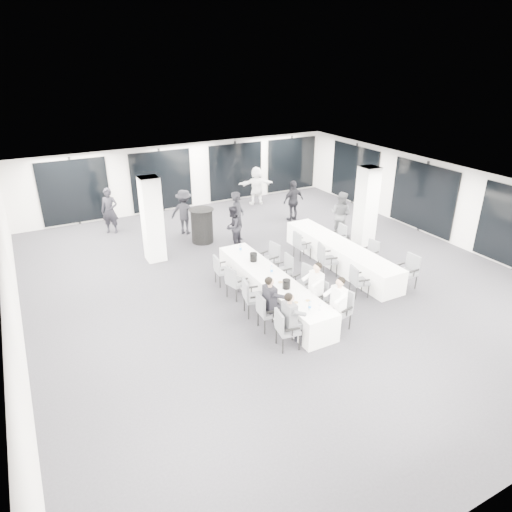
{
  "coord_description": "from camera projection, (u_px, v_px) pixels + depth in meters",
  "views": [
    {
      "loc": [
        -6.41,
        -10.62,
        6.37
      ],
      "look_at": [
        -0.82,
        -0.2,
        1.04
      ],
      "focal_mm": 32.0,
      "sensor_mm": 36.0,
      "label": 1
    }
  ],
  "objects": [
    {
      "name": "chair_side_right_near",
      "position": [
        409.0,
        269.0,
        13.24
      ],
      "size": [
        0.53,
        0.59,
        1.01
      ],
      "rotation": [
        0.0,
        0.0,
        1.62
      ],
      "color": "#585B60",
      "rests_on": "floor"
    },
    {
      "name": "water_bottle_a",
      "position": [
        310.0,
        306.0,
        10.78
      ],
      "size": [
        0.07,
        0.07,
        0.22
      ],
      "primitive_type": "cylinder",
      "color": "silver",
      "rests_on": "banquet_table_main"
    },
    {
      "name": "column_right",
      "position": [
        366.0,
        206.0,
        15.95
      ],
      "size": [
        0.6,
        0.6,
        2.8
      ],
      "primitive_type": "cube",
      "color": "white",
      "rests_on": "floor"
    },
    {
      "name": "chair_side_left_far",
      "position": [
        300.0,
        244.0,
        15.09
      ],
      "size": [
        0.48,
        0.54,
        0.95
      ],
      "rotation": [
        0.0,
        0.0,
        -1.58
      ],
      "color": "#585B60",
      "rests_on": "floor"
    },
    {
      "name": "column_left",
      "position": [
        152.0,
        220.0,
        14.7
      ],
      "size": [
        0.6,
        0.6,
        2.8
      ],
      "primitive_type": "cube",
      "color": "white",
      "rests_on": "floor"
    },
    {
      "name": "chair_main_right_fourth",
      "position": [
        285.0,
        268.0,
        13.4
      ],
      "size": [
        0.49,
        0.54,
        0.93
      ],
      "rotation": [
        0.0,
        0.0,
        1.53
      ],
      "color": "#585B60",
      "rests_on": "floor"
    },
    {
      "name": "seated_guest_c",
      "position": [
        336.0,
        301.0,
        11.08
      ],
      "size": [
        0.5,
        0.38,
        1.44
      ],
      "rotation": [
        0.0,
        0.0,
        1.57
      ],
      "color": "white",
      "rests_on": "floor"
    },
    {
      "name": "plate_b",
      "position": [
        308.0,
        301.0,
        11.2
      ],
      "size": [
        0.19,
        0.19,
        0.03
      ],
      "color": "white",
      "rests_on": "banquet_table_main"
    },
    {
      "name": "chair_side_left_near",
      "position": [
        357.0,
        279.0,
        12.77
      ],
      "size": [
        0.54,
        0.57,
        0.91
      ],
      "rotation": [
        0.0,
        0.0,
        -1.78
      ],
      "color": "#585B60",
      "rests_on": "floor"
    },
    {
      "name": "chair_main_left_far",
      "position": [
        221.0,
        269.0,
        13.41
      ],
      "size": [
        0.49,
        0.54,
        0.91
      ],
      "rotation": [
        0.0,
        0.0,
        -1.63
      ],
      "color": "#585B60",
      "rests_on": "floor"
    },
    {
      "name": "chair_main_left_second",
      "position": [
        266.0,
        310.0,
        11.21
      ],
      "size": [
        0.52,
        0.57,
        0.97
      ],
      "rotation": [
        0.0,
        0.0,
        -1.65
      ],
      "color": "#585B60",
      "rests_on": "floor"
    },
    {
      "name": "banquet_table_main",
      "position": [
        271.0,
        289.0,
        12.58
      ],
      "size": [
        0.9,
        5.0,
        0.75
      ],
      "primitive_type": "cube",
      "color": "white",
      "rests_on": "floor"
    },
    {
      "name": "standing_guest_f",
      "position": [
        256.0,
        183.0,
        20.41
      ],
      "size": [
        1.89,
        1.13,
        1.93
      ],
      "primitive_type": "imported",
      "rotation": [
        0.0,
        0.0,
        2.87
      ],
      "color": "white",
      "rests_on": "floor"
    },
    {
      "name": "chair_side_left_mid",
      "position": [
        325.0,
        258.0,
        13.95
      ],
      "size": [
        0.64,
        0.66,
        1.04
      ],
      "rotation": [
        0.0,
        0.0,
        -1.83
      ],
      "color": "#585B60",
      "rests_on": "floor"
    },
    {
      "name": "chair_main_left_near",
      "position": [
        285.0,
        327.0,
        10.49
      ],
      "size": [
        0.57,
        0.61,
        0.98
      ],
      "rotation": [
        0.0,
        0.0,
        -1.74
      ],
      "color": "#585B60",
      "rests_on": "floor"
    },
    {
      "name": "water_bottle_b",
      "position": [
        272.0,
        270.0,
        12.55
      ],
      "size": [
        0.07,
        0.07,
        0.23
      ],
      "primitive_type": "cylinder",
      "color": "silver",
      "rests_on": "banquet_table_main"
    },
    {
      "name": "seated_guest_d",
      "position": [
        314.0,
        285.0,
        11.84
      ],
      "size": [
        0.5,
        0.38,
        1.44
      ],
      "rotation": [
        0.0,
        0.0,
        1.57
      ],
      "color": "white",
      "rests_on": "floor"
    },
    {
      "name": "standing_guest_b",
      "position": [
        233.0,
        224.0,
        15.87
      ],
      "size": [
        0.97,
        0.9,
        1.72
      ],
      "primitive_type": "imported",
      "rotation": [
        0.0,
        0.0,
        3.78
      ],
      "color": "black",
      "rests_on": "floor"
    },
    {
      "name": "seated_guest_b",
      "position": [
        272.0,
        299.0,
        11.17
      ],
      "size": [
        0.5,
        0.38,
        1.44
      ],
      "rotation": [
        0.0,
        0.0,
        -1.57
      ],
      "color": "black",
      "rests_on": "floor"
    },
    {
      "name": "standing_guest_d",
      "position": [
        293.0,
        198.0,
        18.4
      ],
      "size": [
        1.18,
        0.75,
        1.89
      ],
      "primitive_type": "imported",
      "rotation": [
        0.0,
        0.0,
        3.26
      ],
      "color": "black",
      "rests_on": "floor"
    },
    {
      "name": "wine_glass",
      "position": [
        320.0,
        305.0,
        10.76
      ],
      "size": [
        0.07,
        0.07,
        0.18
      ],
      "color": "silver",
      "rests_on": "banquet_table_main"
    },
    {
      "name": "chair_main_right_second",
      "position": [
        318.0,
        294.0,
        12.04
      ],
      "size": [
        0.49,
        0.53,
        0.88
      ],
      "rotation": [
        0.0,
        0.0,
        1.68
      ],
      "color": "#585B60",
      "rests_on": "floor"
    },
    {
      "name": "room",
      "position": [
        283.0,
        221.0,
        14.61
      ],
      "size": [
        14.04,
        16.04,
        2.84
      ],
      "color": "#242328",
      "rests_on": "ground"
    },
    {
      "name": "cocktail_table",
      "position": [
        202.0,
        225.0,
        16.41
      ],
      "size": [
        0.9,
        0.9,
        1.24
      ],
      "color": "black",
      "rests_on": "floor"
    },
    {
      "name": "banquet_table_side",
      "position": [
        340.0,
        255.0,
        14.68
      ],
      "size": [
        0.9,
        5.0,
        0.75
      ],
      "primitive_type": "cube",
      "color": "white",
      "rests_on": "floor"
    },
    {
      "name": "chair_main_right_far",
      "position": [
        271.0,
        257.0,
        14.06
      ],
      "size": [
        0.57,
        0.61,
        0.99
      ],
      "rotation": [
        0.0,
        0.0,
        1.73
      ],
      "color": "#585B60",
      "rests_on": "floor"
    },
    {
      "name": "ice_bucket_far",
      "position": [
        253.0,
        257.0,
        13.29
      ],
      "size": [
        0.22,
        0.22,
        0.25
      ],
      "primitive_type": "cylinder",
      "color": "black",
      "rests_on": "banquet_table_main"
    },
    {
      "name": "chair_main_left_fourth",
      "position": [
        235.0,
        281.0,
        12.64
      ],
      "size": [
        0.59,
        0.62,
        0.97
      ],
      "rotation": [
        0.0,
        0.0,
        -1.33
      ],
      "color": "#585B60",
      "rests_on": "floor"
    },
    {
      "name": "plate_a",
      "position": [
        296.0,
        303.0,
        11.12
      ],
      "size": [
        0.19,
        0.19,
        0.03
      ],
      "color": "white",
      "rests_on": "banquet_table_main"
    },
    {
      "name": "chair_main_left_mid",
      "position": [
        251.0,
        295.0,
        11.84
      ],
      "size": [
        0.6,
        0.63,
        1.01
      ],
      "rotation": [
        0.0,
        0.0,
        -1.77
      ],
      "color": "#585B60",
      "rests_on": "floor"
    },
    {
      "name": "standing_guest_h",
      "position": [
        341.0,
        211.0,
        16.81
      ],
      "size": [
        0.91,
        1.09,
        1.94
      ],
      "primitive_type": "imported",
      "rotation": [
        0.0,
        0.0,
        2.01
      ],
      "color": "#505256",
      "rests_on": "floor"
    },
    {
      "name": "chair_side_right_far",
      "position": [
        339.0,
        235.0,
        15.87
      ],
      "size": [
        0.46,
        0.51,
        0.89
      ],
      "rotation": [
        0.0,
        0.0,
        1.55
      ],
      "color": "#585B60",
      "rests_on": "floor"
    },
    {
      "name": "ice_bucket_near",
      "position": [
        286.0,
        284.0,
        11.77
      ],
      "size": [
        0.21,
        0.21,
        0.24
      ],
      "primitive_type": "cylinder",
      "color": "black",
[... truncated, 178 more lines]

